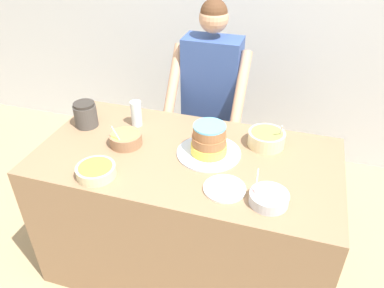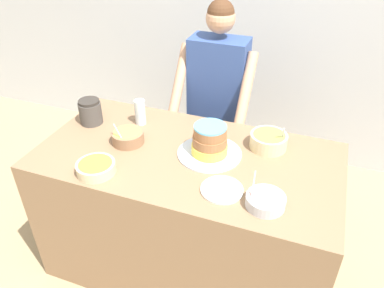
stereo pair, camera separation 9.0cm
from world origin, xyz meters
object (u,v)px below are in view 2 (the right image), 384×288
Objects in this scene: frosting_bowl_olive at (269,140)px; stoneware_jar at (90,112)px; frosting_bowl_orange at (96,167)px; frosting_bowl_yellow at (128,137)px; ceramic_plate at (222,190)px; drinking_glass at (140,112)px; person_baker at (217,92)px; frosting_bowl_pink at (266,201)px; cake at (210,143)px.

frosting_bowl_olive reaches higher than stoneware_jar.
frosting_bowl_orange is (-0.79, -0.54, -0.01)m from frosting_bowl_olive.
frosting_bowl_yellow is 0.31m from frosting_bowl_orange.
ceramic_plate is at bearing -106.90° from frosting_bowl_olive.
frosting_bowl_yellow is 1.16× the size of drinking_glass.
frosting_bowl_olive is 1.09m from stoneware_jar.
frosting_bowl_yellow is 0.92× the size of frosting_bowl_orange.
frosting_bowl_yellow is at bearing 86.31° from frosting_bowl_orange.
person_baker is 0.60m from drinking_glass.
person_baker is at bearing 66.17° from frosting_bowl_yellow.
drinking_glass is 0.76× the size of ceramic_plate.
frosting_bowl_pink reaches higher than ceramic_plate.
stoneware_jar is (-0.64, -0.59, 0.03)m from person_baker.
cake is 2.22× the size of drinking_glass.
frosting_bowl_pink is at bearing 3.58° from frosting_bowl_orange.
frosting_bowl_pink reaches higher than frosting_bowl_yellow.
person_baker is at bearing 55.24° from drinking_glass.
person_baker is 7.45× the size of frosting_bowl_olive.
frosting_bowl_olive is 0.95m from frosting_bowl_orange.
frosting_bowl_olive is at bearing -46.98° from person_baker.
frosting_bowl_yellow is (-0.32, -0.71, -0.01)m from person_baker.
frosting_bowl_yellow reaches higher than frosting_bowl_orange.
frosting_bowl_orange is at bearing -54.65° from stoneware_jar.
frosting_bowl_pink is (0.37, -0.30, -0.04)m from cake.
frosting_bowl_yellow is 0.88× the size of ceramic_plate.
frosting_bowl_yellow is (-0.48, -0.05, -0.04)m from cake.
drinking_glass is at bearing -124.76° from person_baker.
frosting_bowl_yellow is at bearing 160.68° from ceramic_plate.
frosting_bowl_olive is 0.47m from ceramic_plate.
cake is 1.70× the size of ceramic_plate.
frosting_bowl_olive is 0.80m from drinking_glass.
frosting_bowl_pink is 1.17× the size of stoneware_jar.
frosting_bowl_orange is at bearing -89.01° from drinking_glass.
stoneware_jar is at bearing 175.01° from cake.
person_baker reaches higher than stoneware_jar.
stoneware_jar reaches higher than frosting_bowl_yellow.
frosting_bowl_orange is 0.96× the size of ceramic_plate.
frosting_bowl_olive is at bearing 0.85° from drinking_glass.
drinking_glass reaches higher than frosting_bowl_yellow.
cake is at bearing -76.26° from person_baker.
frosting_bowl_olive reaches higher than frosting_bowl_yellow.
frosting_bowl_olive reaches higher than drinking_glass.
person_baker is at bearing 133.02° from frosting_bowl_olive.
cake is 0.61m from frosting_bowl_orange.
drinking_glass is (-0.87, 0.47, 0.05)m from frosting_bowl_pink.
person_baker is 9.72× the size of drinking_glass.
frosting_bowl_orange is (-0.33, -1.02, -0.01)m from person_baker.
frosting_bowl_yellow is at bearing -113.83° from person_baker.
stoneware_jar is at bearing 159.52° from frosting_bowl_yellow.
person_baker is 7.43× the size of ceramic_plate.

